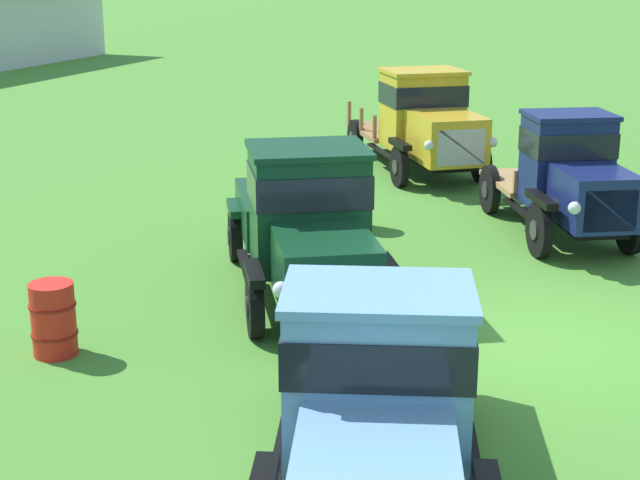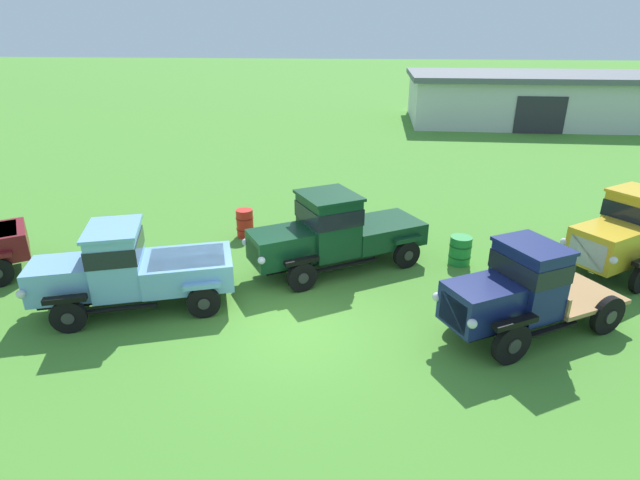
% 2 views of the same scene
% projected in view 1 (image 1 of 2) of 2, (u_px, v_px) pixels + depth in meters
% --- Properties ---
extents(ground_plane, '(240.00, 240.00, 0.00)m').
position_uv_depth(ground_plane, '(526.00, 343.00, 12.56)').
color(ground_plane, '#47842D').
extents(vintage_truck_second_in_line, '(4.98, 3.11, 2.14)m').
position_uv_depth(vintage_truck_second_in_line, '(377.00, 390.00, 8.81)').
color(vintage_truck_second_in_line, black).
rests_on(vintage_truck_second_in_line, ground).
extents(vintage_truck_midrow_center, '(5.18, 4.02, 2.25)m').
position_uv_depth(vintage_truck_midrow_center, '(306.00, 221.00, 13.97)').
color(vintage_truck_midrow_center, black).
rests_on(vintage_truck_midrow_center, ground).
extents(vintage_truck_far_side, '(4.59, 3.47, 2.20)m').
position_uv_depth(vintage_truck_far_side, '(569.00, 177.00, 16.62)').
color(vintage_truck_far_side, black).
rests_on(vintage_truck_far_side, ground).
extents(vintage_truck_back_of_row, '(5.32, 4.56, 2.30)m').
position_uv_depth(vintage_truck_back_of_row, '(426.00, 121.00, 21.50)').
color(vintage_truck_back_of_row, black).
rests_on(vintage_truck_back_of_row, ground).
extents(oil_drum_beside_row, '(0.58, 0.58, 0.93)m').
position_uv_depth(oil_drum_beside_row, '(53.00, 319.00, 12.11)').
color(oil_drum_beside_row, red).
rests_on(oil_drum_beside_row, ground).
extents(oil_drum_near_fence, '(0.65, 0.65, 0.84)m').
position_uv_depth(oil_drum_near_fence, '(352.00, 205.00, 17.61)').
color(oil_drum_near_fence, '#1E7F33').
rests_on(oil_drum_near_fence, ground).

